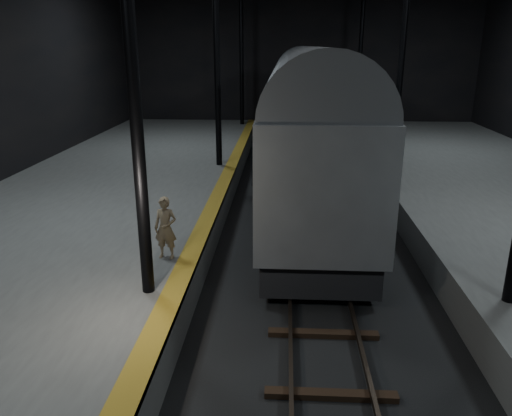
{
  "coord_description": "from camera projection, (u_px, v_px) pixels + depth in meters",
  "views": [
    {
      "loc": [
        -0.92,
        -13.56,
        6.06
      ],
      "look_at": [
        -1.63,
        -1.17,
        2.0
      ],
      "focal_mm": 35.0,
      "sensor_mm": 36.0,
      "label": 1
    }
  ],
  "objects": [
    {
      "name": "track",
      "position": [
        314.0,
        259.0,
        14.68
      ],
      "size": [
        2.4,
        43.0,
        0.24
      ],
      "color": "#3F3328",
      "rests_on": "ground"
    },
    {
      "name": "train",
      "position": [
        307.0,
        114.0,
        21.2
      ],
      "size": [
        3.29,
        22.0,
        5.88
      ],
      "color": "#9FA2A7",
      "rests_on": "ground"
    },
    {
      "name": "platform_left",
      "position": [
        63.0,
        240.0,
        14.96
      ],
      "size": [
        9.0,
        43.8,
        1.0
      ],
      "primitive_type": "cube",
      "color": "#52524F",
      "rests_on": "ground"
    },
    {
      "name": "woman",
      "position": [
        166.0,
        228.0,
        12.24
      ],
      "size": [
        0.62,
        0.46,
        1.57
      ],
      "primitive_type": "imported",
      "rotation": [
        0.0,
        0.0,
        -0.14
      ],
      "color": "#987F5D",
      "rests_on": "platform_left"
    },
    {
      "name": "tactile_strip",
      "position": [
        203.0,
        227.0,
        14.57
      ],
      "size": [
        0.5,
        43.8,
        0.01
      ],
      "primitive_type": "cube",
      "color": "olive",
      "rests_on": "platform_left"
    },
    {
      "name": "ground",
      "position": [
        314.0,
        261.0,
        14.7
      ],
      "size": [
        44.0,
        44.0,
        0.0
      ],
      "primitive_type": "plane",
      "color": "black",
      "rests_on": "ground"
    }
  ]
}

